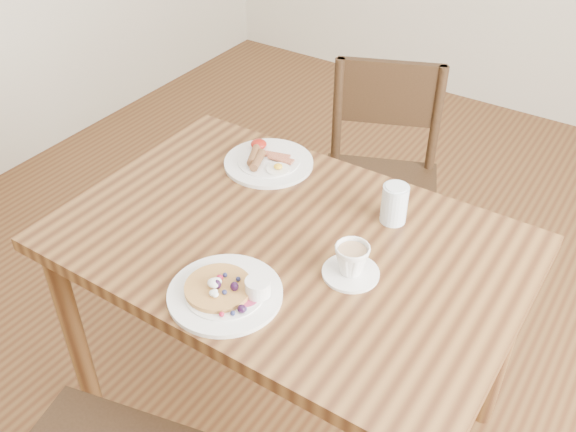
# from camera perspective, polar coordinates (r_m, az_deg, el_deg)

# --- Properties ---
(ground) EXTENTS (5.00, 5.00, 0.00)m
(ground) POSITION_cam_1_polar(r_m,az_deg,el_deg) (2.22, 0.00, -17.07)
(ground) COLOR #4F2C16
(ground) RESTS_ON ground
(dining_table) EXTENTS (1.20, 0.80, 0.75)m
(dining_table) POSITION_cam_1_polar(r_m,az_deg,el_deg) (1.73, 0.00, -4.44)
(dining_table) COLOR brown
(dining_table) RESTS_ON ground
(chair_far) EXTENTS (0.55, 0.55, 0.88)m
(chair_far) POSITION_cam_1_polar(r_m,az_deg,el_deg) (2.39, 8.14, 3.61)
(chair_far) COLOR #301E11
(chair_far) RESTS_ON ground
(pancake_plate) EXTENTS (0.27, 0.27, 0.06)m
(pancake_plate) POSITION_cam_1_polar(r_m,az_deg,el_deg) (1.50, -5.44, -6.68)
(pancake_plate) COLOR white
(pancake_plate) RESTS_ON dining_table
(breakfast_plate) EXTENTS (0.27, 0.27, 0.04)m
(breakfast_plate) POSITION_cam_1_polar(r_m,az_deg,el_deg) (1.95, -1.85, 4.91)
(breakfast_plate) COLOR white
(breakfast_plate) RESTS_ON dining_table
(teacup_saucer) EXTENTS (0.14, 0.14, 0.09)m
(teacup_saucer) POSITION_cam_1_polar(r_m,az_deg,el_deg) (1.54, 5.67, -4.09)
(teacup_saucer) COLOR white
(teacup_saucer) RESTS_ON dining_table
(water_glass) EXTENTS (0.07, 0.07, 0.11)m
(water_glass) POSITION_cam_1_polar(r_m,az_deg,el_deg) (1.71, 9.44, 1.07)
(water_glass) COLOR silver
(water_glass) RESTS_ON dining_table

